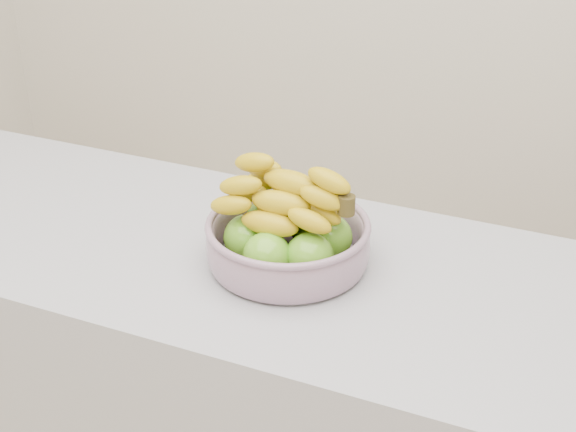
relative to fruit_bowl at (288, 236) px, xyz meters
name	(u,v)px	position (x,y,z in m)	size (l,w,h in m)	color
fruit_bowl	(288,236)	(0.00, 0.00, 0.00)	(0.30, 0.30, 0.19)	#A0ABC0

